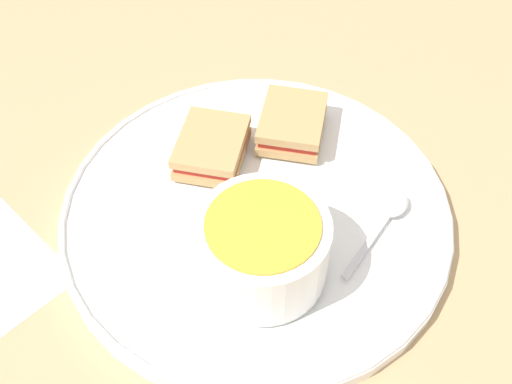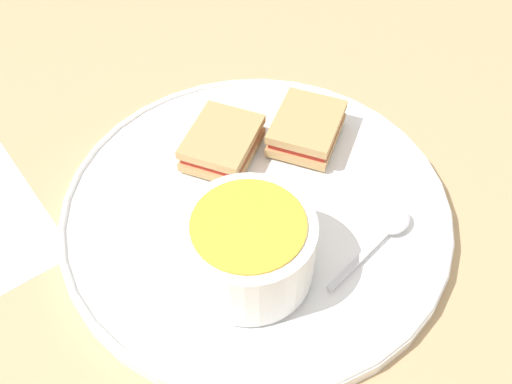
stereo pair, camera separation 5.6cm
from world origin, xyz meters
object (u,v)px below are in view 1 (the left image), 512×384
(spoon, at_px, (390,211))
(sandwich_half_near, at_px, (292,123))
(soup_bowl, at_px, (262,248))
(sandwich_half_far, at_px, (212,147))

(spoon, relative_size, sandwich_half_near, 1.05)
(soup_bowl, relative_size, spoon, 1.03)
(spoon, xyz_separation_m, sandwich_half_near, (-0.14, -0.03, 0.01))
(soup_bowl, bearing_deg, sandwich_half_near, 140.16)
(soup_bowl, height_order, sandwich_half_far, soup_bowl)
(sandwich_half_near, distance_m, sandwich_half_far, 0.09)
(soup_bowl, relative_size, sandwich_half_far, 1.09)
(soup_bowl, xyz_separation_m, sandwich_half_near, (-0.13, 0.11, -0.02))
(soup_bowl, bearing_deg, spoon, 88.21)
(soup_bowl, height_order, spoon, soup_bowl)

